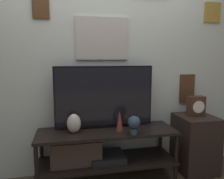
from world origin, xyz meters
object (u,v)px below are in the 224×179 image
object	(u,v)px
mantel_clock	(196,106)
vase_urn_stoneware	(74,123)
vase_slim_bronze	(120,121)
television	(104,97)
decorative_bust	(134,123)

from	to	relation	value
mantel_clock	vase_urn_stoneware	bearing A→B (deg)	-178.76
vase_slim_bronze	mantel_clock	xyz separation A→B (m)	(0.93, 0.06, 0.10)
television	mantel_clock	xyz separation A→B (m)	(1.07, -0.08, -0.14)
mantel_clock	decorative_bust	bearing A→B (deg)	-166.27
television	mantel_clock	distance (m)	1.08
television	mantel_clock	world-z (taller)	television
television	decorative_bust	distance (m)	0.44
vase_slim_bronze	decorative_bust	distance (m)	0.18
vase_slim_bronze	mantel_clock	bearing A→B (deg)	3.57
vase_urn_stoneware	mantel_clock	world-z (taller)	mantel_clock
vase_slim_bronze	mantel_clock	size ratio (longest dim) A/B	0.96
vase_slim_bronze	mantel_clock	world-z (taller)	mantel_clock
decorative_bust	mantel_clock	world-z (taller)	mantel_clock
television	decorative_bust	size ratio (longest dim) A/B	5.62
vase_urn_stoneware	vase_slim_bronze	world-z (taller)	vase_slim_bronze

